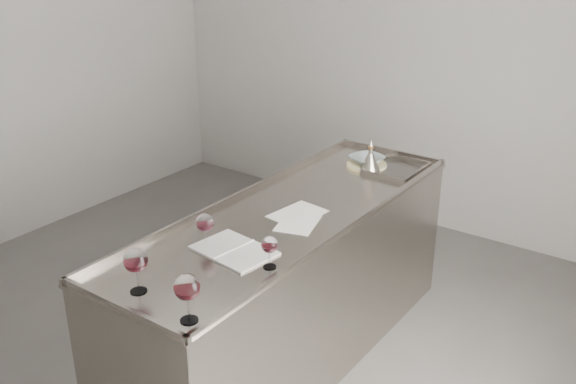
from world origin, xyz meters
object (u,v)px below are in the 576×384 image
Objects in this scene: counter at (291,286)px; wine_glass_small at (269,246)px; wine_glass_left at (205,223)px; notebook at (234,250)px; wine_glass_middle at (136,261)px; wine_funnel at (370,162)px; wine_glass_right at (187,288)px; ceramic_bowl at (367,160)px.

counter is 0.85m from wine_glass_small.
wine_glass_left is 0.19m from notebook.
wine_glass_middle is at bearing -92.92° from counter.
notebook is (-0.23, 0.02, -0.10)m from wine_glass_small.
wine_glass_small is 0.39× the size of notebook.
wine_glass_small is at bearing -63.58° from counter.
counter is 15.48× the size of wine_glass_small.
wine_glass_left is 0.82× the size of wine_funnel.
wine_glass_small is at bearing 1.52° from notebook.
notebook is at bearing -90.23° from wine_funnel.
wine_glass_middle is at bearing -123.60° from wine_glass_small.
notebook is at bearing 14.90° from wine_glass_left.
wine_glass_left is at bearing 126.35° from wine_glass_right.
ceramic_bowl is (-0.29, 1.95, -0.10)m from wine_glass_right.
wine_glass_small is (0.00, 0.53, -0.04)m from wine_glass_right.
counter reaches higher than notebook.
wine_glass_middle is 1.85m from wine_funnel.
wine_glass_right is 1.90m from wine_funnel.
wine_glass_right is 1.98m from ceramic_bowl.
ceramic_bowl is at bearing 98.43° from wine_glass_right.
wine_glass_left is 1.44m from ceramic_bowl.
wine_glass_middle is 0.50× the size of notebook.
counter is 1.27m from wine_glass_right.
counter is 1.21m from wine_glass_middle.
wine_glass_right is at bearing -83.12° from wine_funnel.
wine_glass_left reaches higher than wine_glass_small.
counter is 11.81× the size of wine_glass_middle.
wine_glass_middle reaches higher than wine_glass_left.
ceramic_bowl reaches higher than counter.
ceramic_bowl is (-0.29, 1.42, -0.06)m from wine_glass_small.
ceramic_bowl is at bearing 131.02° from wine_funnel.
wine_funnel is at bearing -48.98° from ceramic_bowl.
wine_glass_right is at bearing -5.89° from wine_glass_middle.
wine_glass_right reaches higher than wine_glass_left.
wine_glass_middle is 0.97× the size of wine_funnel.
wine_glass_right is 0.53m from wine_glass_small.
counter is at bearing 79.77° from wine_glass_left.
wine_glass_middle is 1.31× the size of wine_glass_small.
counter is 13.93× the size of wine_glass_left.
wine_glass_left is 0.43× the size of notebook.
counter is at bearing 87.08° from wine_glass_middle.
wine_glass_small is at bearing -80.48° from wine_funnel.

